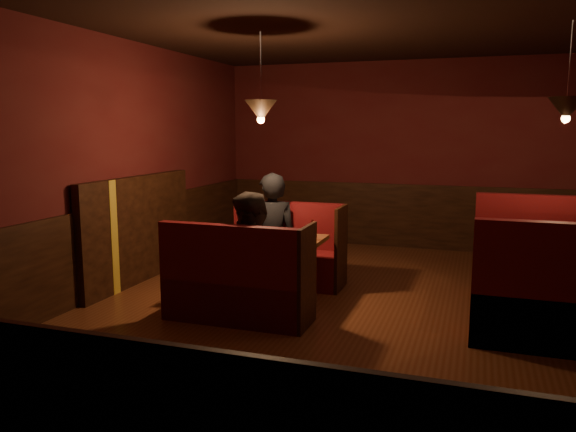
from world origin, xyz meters
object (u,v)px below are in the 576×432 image
(main_bench_near, at_px, (237,291))
(diner_b, at_px, (254,239))
(main_bench_far, at_px, (287,258))
(second_bench_near, at_px, (570,310))
(second_table, at_px, (555,260))
(diner_a, at_px, (272,214))
(main_table, at_px, (263,252))
(second_bench_far, at_px, (547,264))

(main_bench_near, bearing_deg, diner_b, 55.54)
(main_bench_far, xyz_separation_m, second_bench_near, (2.94, -1.23, 0.04))
(second_table, distance_m, diner_a, 3.10)
(main_table, relative_size, diner_a, 0.77)
(second_bench_far, distance_m, diner_a, 3.19)
(second_bench_near, distance_m, diner_b, 2.87)
(second_bench_far, bearing_deg, second_bench_near, -90.00)
(second_bench_near, relative_size, diner_b, 0.98)
(main_table, relative_size, diner_b, 0.81)
(main_table, xyz_separation_m, diner_a, (-0.15, 0.67, 0.31))
(main_bench_near, bearing_deg, second_bench_near, 4.98)
(second_table, xyz_separation_m, second_bench_far, (0.03, 0.85, -0.24))
(main_bench_near, height_order, diner_b, diner_b)
(main_table, height_order, main_bench_near, main_bench_near)
(second_bench_near, bearing_deg, diner_b, -178.14)
(main_bench_near, xyz_separation_m, second_table, (2.91, 1.10, 0.28))
(second_table, bearing_deg, second_bench_near, -87.80)
(diner_a, bearing_deg, second_table, 153.13)
(main_bench_near, relative_size, second_bench_near, 0.92)
(diner_b, bearing_deg, main_bench_near, -121.08)
(main_bench_near, height_order, second_table, main_bench_near)
(main_bench_far, bearing_deg, main_bench_near, -90.00)
(main_bench_near, distance_m, second_bench_far, 3.53)
(second_bench_far, xyz_separation_m, diner_a, (-3.11, -0.54, 0.49))
(main_table, distance_m, second_bench_far, 3.20)
(main_table, bearing_deg, second_bench_far, 22.23)
(main_table, distance_m, main_bench_far, 0.78)
(main_bench_far, height_order, second_bench_near, second_bench_near)
(main_bench_near, height_order, second_bench_near, second_bench_near)
(main_bench_far, distance_m, second_table, 2.95)
(diner_b, bearing_deg, second_bench_far, 35.65)
(second_table, bearing_deg, main_table, -172.96)
(diner_a, bearing_deg, diner_b, 81.28)
(second_bench_near, height_order, diner_b, diner_b)
(main_table, xyz_separation_m, second_bench_far, (2.96, 1.21, -0.18))
(second_table, bearing_deg, main_bench_near, -159.23)
(main_bench_far, xyz_separation_m, second_bench_far, (2.94, 0.47, 0.04))
(second_table, relative_size, diner_b, 0.88)
(second_bench_near, bearing_deg, main_table, 170.67)
(main_table, bearing_deg, main_bench_far, 88.95)
(diner_a, xyz_separation_m, diner_b, (0.28, -1.24, -0.05))
(main_bench_far, height_order, second_bench_far, second_bench_far)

